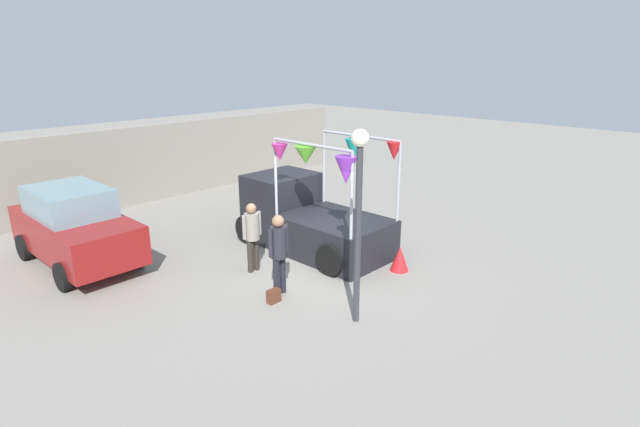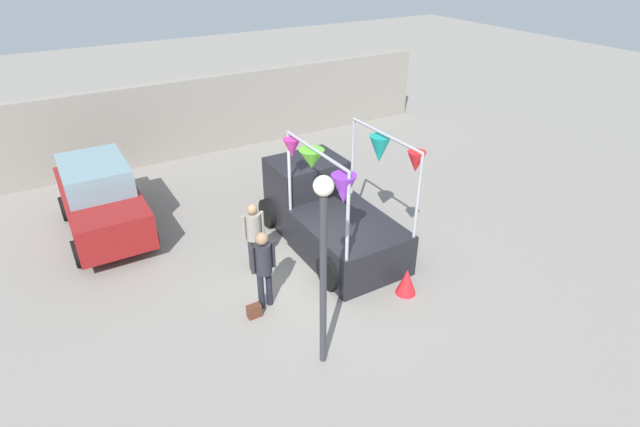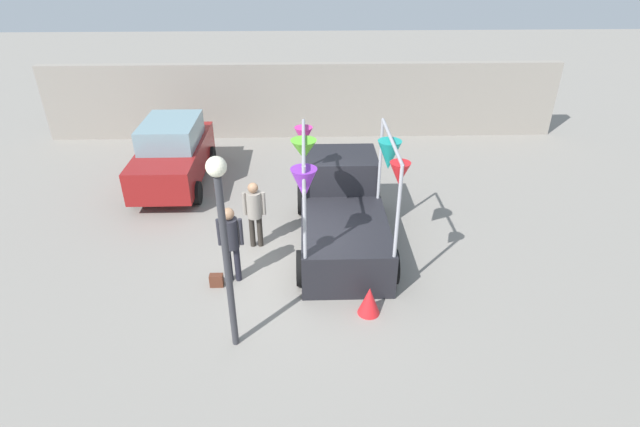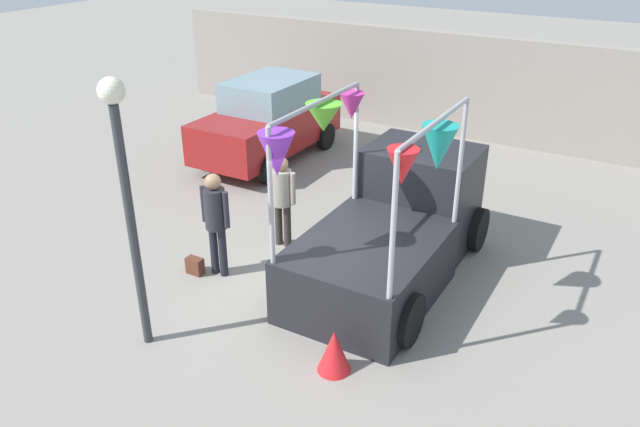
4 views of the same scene
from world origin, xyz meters
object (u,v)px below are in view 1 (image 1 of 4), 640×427
object	(u,v)px
vendor_truck	(307,215)
street_lamp	(359,199)
parked_car	(75,226)
person_customer	(279,247)
folded_kite_bundle_crimson	(400,258)
handbag	(274,296)
person_vendor	(252,231)

from	to	relation	value
vendor_truck	street_lamp	size ratio (longest dim) A/B	1.12
parked_car	person_customer	xyz separation A→B (m)	(2.26, -4.78, 0.12)
parked_car	folded_kite_bundle_crimson	bearing A→B (deg)	-49.77
person_customer	street_lamp	size ratio (longest dim) A/B	0.48
handbag	street_lamp	distance (m)	2.90
parked_car	handbag	xyz separation A→B (m)	(1.91, -4.98, -0.80)
parked_car	folded_kite_bundle_crimson	size ratio (longest dim) A/B	6.67
vendor_truck	handbag	distance (m)	3.34
vendor_truck	person_customer	xyz separation A→B (m)	(-2.39, -1.57, 0.22)
vendor_truck	handbag	size ratio (longest dim) A/B	14.74
person_customer	person_vendor	xyz separation A→B (m)	(0.37, 1.33, -0.07)
folded_kite_bundle_crimson	parked_car	bearing A→B (deg)	130.23
vendor_truck	parked_car	world-z (taller)	vendor_truck
person_customer	street_lamp	world-z (taller)	street_lamp
vendor_truck	person_vendor	world-z (taller)	vendor_truck
vendor_truck	person_vendor	distance (m)	2.04
handbag	person_customer	bearing A→B (deg)	29.74
vendor_truck	street_lamp	distance (m)	4.37
folded_kite_bundle_crimson	handbag	bearing A→B (deg)	163.02
parked_car	person_vendor	xyz separation A→B (m)	(2.63, -3.45, 0.05)
parked_car	folded_kite_bundle_crimson	xyz separation A→B (m)	(5.02, -5.93, -0.64)
handbag	street_lamp	world-z (taller)	street_lamp
person_vendor	folded_kite_bundle_crimson	distance (m)	3.51
person_customer	street_lamp	distance (m)	2.34
handbag	vendor_truck	bearing A→B (deg)	32.90
folded_kite_bundle_crimson	person_customer	bearing A→B (deg)	157.37
parked_car	person_vendor	size ratio (longest dim) A/B	2.42
street_lamp	person_vendor	bearing A→B (deg)	87.73
street_lamp	vendor_truck	bearing A→B (deg)	58.28
handbag	folded_kite_bundle_crimson	distance (m)	3.25
vendor_truck	handbag	xyz separation A→B (m)	(-2.74, -1.77, -0.71)
vendor_truck	folded_kite_bundle_crimson	size ratio (longest dim) A/B	6.88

